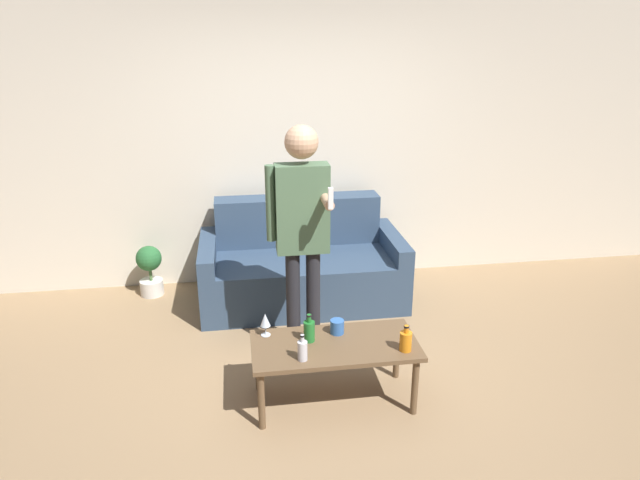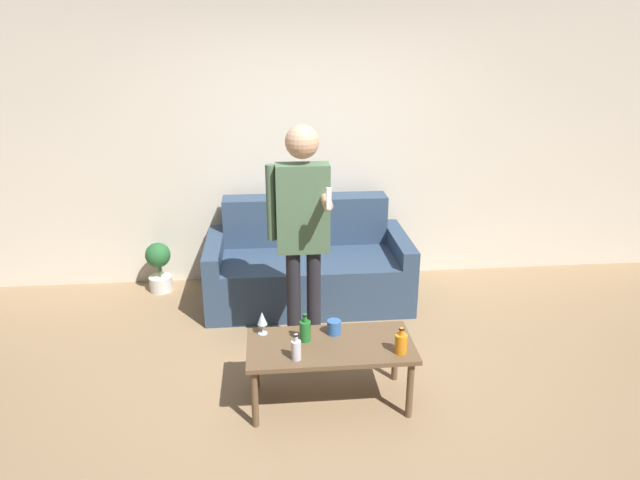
# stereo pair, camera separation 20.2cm
# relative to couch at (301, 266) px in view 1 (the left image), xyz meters

# --- Properties ---
(ground_plane) EXTENTS (16.00, 16.00, 0.00)m
(ground_plane) POSITION_rel_couch_xyz_m (0.03, -1.53, -0.32)
(ground_plane) COLOR #997A56
(wall_back) EXTENTS (8.00, 0.06, 2.70)m
(wall_back) POSITION_rel_couch_xyz_m (0.03, 0.52, 1.03)
(wall_back) COLOR beige
(wall_back) RESTS_ON ground_plane
(couch) EXTENTS (1.79, 0.92, 0.89)m
(couch) POSITION_rel_couch_xyz_m (0.00, 0.00, 0.00)
(couch) COLOR #334760
(couch) RESTS_ON ground_plane
(coffee_table) EXTENTS (1.07, 0.52, 0.43)m
(coffee_table) POSITION_rel_couch_xyz_m (0.02, -1.59, 0.07)
(coffee_table) COLOR brown
(coffee_table) RESTS_ON ground_plane
(bottle_orange) EXTENTS (0.08, 0.08, 0.17)m
(bottle_orange) POSITION_rel_couch_xyz_m (0.45, -1.73, 0.19)
(bottle_orange) COLOR orange
(bottle_orange) RESTS_ON coffee_table
(bottle_green) EXTENTS (0.07, 0.07, 0.19)m
(bottle_green) POSITION_rel_couch_xyz_m (-0.13, -1.53, 0.19)
(bottle_green) COLOR #23752D
(bottle_green) RESTS_ON coffee_table
(bottle_dark) EXTENTS (0.06, 0.06, 0.17)m
(bottle_dark) POSITION_rel_couch_xyz_m (-0.20, -1.74, 0.19)
(bottle_dark) COLOR silver
(bottle_dark) RESTS_ON coffee_table
(wine_glass_near) EXTENTS (0.07, 0.07, 0.16)m
(wine_glass_near) POSITION_rel_couch_xyz_m (-0.41, -1.41, 0.23)
(wine_glass_near) COLOR silver
(wine_glass_near) RESTS_ON coffee_table
(cup_on_table) EXTENTS (0.09, 0.09, 0.09)m
(cup_on_table) POSITION_rel_couch_xyz_m (0.07, -1.46, 0.17)
(cup_on_table) COLOR #3366B2
(cup_on_table) RESTS_ON coffee_table
(person_standing_front) EXTENTS (0.44, 0.43, 1.74)m
(person_standing_front) POSITION_rel_couch_xyz_m (-0.11, -0.97, 0.74)
(person_standing_front) COLOR #232328
(person_standing_front) RESTS_ON ground_plane
(potted_plant) EXTENTS (0.23, 0.23, 0.48)m
(potted_plant) POSITION_rel_couch_xyz_m (-1.38, 0.27, -0.05)
(potted_plant) COLOR silver
(potted_plant) RESTS_ON ground_plane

